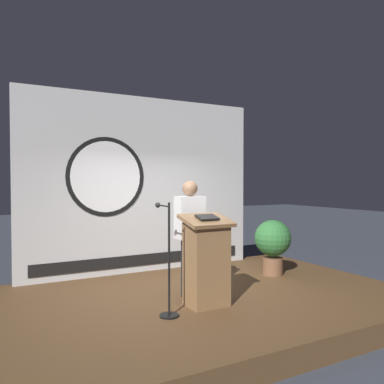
% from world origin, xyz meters
% --- Properties ---
extents(ground_plane, '(40.00, 40.00, 0.00)m').
position_xyz_m(ground_plane, '(0.00, 0.00, 0.00)').
color(ground_plane, '#383D47').
extents(stage_platform, '(6.40, 4.00, 0.30)m').
position_xyz_m(stage_platform, '(0.00, 0.00, 0.15)').
color(stage_platform, brown).
rests_on(stage_platform, ground).
extents(banner_display, '(4.44, 0.12, 3.19)m').
position_xyz_m(banner_display, '(-0.03, 1.85, 1.89)').
color(banner_display, silver).
rests_on(banner_display, stage_platform).
extents(podium, '(0.64, 0.50, 1.22)m').
position_xyz_m(podium, '(-0.02, -0.44, 0.90)').
color(podium, olive).
rests_on(podium, stage_platform).
extents(speaker_person, '(0.40, 0.26, 1.66)m').
position_xyz_m(speaker_person, '(-0.01, 0.04, 1.15)').
color(speaker_person, black).
rests_on(speaker_person, stage_platform).
extents(microphone_stand, '(0.24, 0.49, 1.40)m').
position_xyz_m(microphone_stand, '(-0.65, -0.55, 0.78)').
color(microphone_stand, black).
rests_on(microphone_stand, stage_platform).
extents(potted_plant, '(0.64, 0.64, 0.97)m').
position_xyz_m(potted_plant, '(1.90, 0.48, 0.89)').
color(potted_plant, brown).
rests_on(potted_plant, stage_platform).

